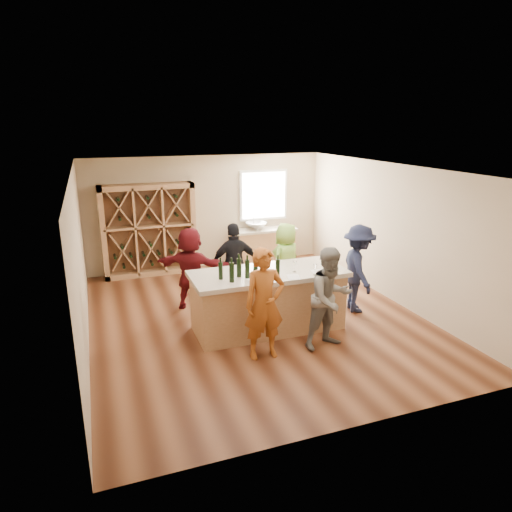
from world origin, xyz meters
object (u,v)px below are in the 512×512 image
object	(u,v)px
person_far_right	(286,261)
person_far_left	(191,268)
wine_rack	(149,230)
wine_bottle_d	(247,269)
person_far_mid	(235,264)
wine_bottle_f	(278,268)
sink	(256,226)
person_near_left	(264,304)
wine_bottle_e	(256,266)
wine_bottle_a	(221,271)
person_near_right	(330,298)
person_server	(358,269)
wine_bottle_b	(232,272)
wine_bottle_c	(239,268)
tasting_counter_base	(268,302)

from	to	relation	value
person_far_right	person_far_left	size ratio (longest dim) A/B	0.97
wine_rack	wine_bottle_d	world-z (taller)	wine_rack
person_far_mid	wine_bottle_f	distance (m)	1.67
wine_bottle_d	person_far_right	bearing A→B (deg)	47.86
sink	person_near_left	bearing A→B (deg)	-108.59
wine_bottle_f	wine_bottle_e	bearing A→B (deg)	153.30
wine_bottle_d	person_near_left	size ratio (longest dim) A/B	0.18
wine_bottle_a	person_near_right	distance (m)	1.85
sink	person_far_mid	world-z (taller)	person_far_mid
person_server	person_far_left	xyz separation A→B (m)	(-3.01, 1.23, -0.03)
wine_bottle_a	person_server	xyz separation A→B (m)	(2.83, 0.28, -0.37)
wine_bottle_b	person_far_mid	world-z (taller)	person_far_mid
wine_bottle_a	person_server	bearing A→B (deg)	5.71
wine_bottle_a	wine_bottle_f	bearing A→B (deg)	-11.85
wine_rack	sink	world-z (taller)	wine_rack
wine_rack	wine_bottle_c	size ratio (longest dim) A/B	6.82
tasting_counter_base	wine_bottle_f	distance (m)	0.79
person_server	wine_bottle_e	bearing A→B (deg)	111.93
sink	wine_bottle_a	size ratio (longest dim) A/B	1.84
wine_bottle_c	person_far_left	distance (m)	1.63
person_far_left	wine_bottle_f	xyz separation A→B (m)	(1.12, -1.71, 0.40)
wine_bottle_d	person_server	size ratio (longest dim) A/B	0.18
sink	wine_bottle_b	bearing A→B (deg)	-115.17
wine_bottle_b	wine_bottle_d	bearing A→B (deg)	17.72
person_far_right	wine_bottle_d	bearing A→B (deg)	17.17
person_near_left	wine_bottle_f	world-z (taller)	person_near_left
wine_rack	person_server	world-z (taller)	wine_rack
wine_bottle_e	person_near_left	size ratio (longest dim) A/B	0.19
wine_bottle_e	wine_bottle_a	bearing A→B (deg)	177.30
person_near_right	person_far_right	xyz separation A→B (m)	(0.21, 2.29, -0.05)
wine_bottle_d	wine_bottle_e	world-z (taller)	wine_bottle_e
wine_bottle_d	sink	bearing A→B (deg)	67.94
wine_bottle_d	person_server	xyz separation A→B (m)	(2.40, 0.38, -0.38)
person_far_mid	person_near_right	bearing A→B (deg)	114.68
sink	tasting_counter_base	bearing A→B (deg)	-106.96
sink	wine_bottle_a	world-z (taller)	wine_bottle_a
sink	wine_bottle_d	world-z (taller)	wine_bottle_d
tasting_counter_base	person_far_mid	size ratio (longest dim) A/B	1.54
person_near_left	person_far_right	xyz separation A→B (m)	(1.34, 2.24, -0.09)
wine_bottle_c	person_far_mid	bearing A→B (deg)	75.59
tasting_counter_base	wine_rack	bearing A→B (deg)	112.19
tasting_counter_base	wine_bottle_c	xyz separation A→B (m)	(-0.57, -0.09, 0.74)
person_near_left	wine_bottle_e	bearing A→B (deg)	80.76
person_far_left	wine_bottle_f	size ratio (longest dim) A/B	5.51
wine_bottle_b	person_far_left	world-z (taller)	person_far_left
wine_rack	wine_bottle_f	world-z (taller)	wine_rack
wine_bottle_b	sink	bearing A→B (deg)	64.83
wine_bottle_e	person_near_left	xyz separation A→B (m)	(-0.14, -0.79, -0.35)
person_far_mid	tasting_counter_base	bearing A→B (deg)	102.05
person_far_mid	wine_rack	bearing A→B (deg)	-58.79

